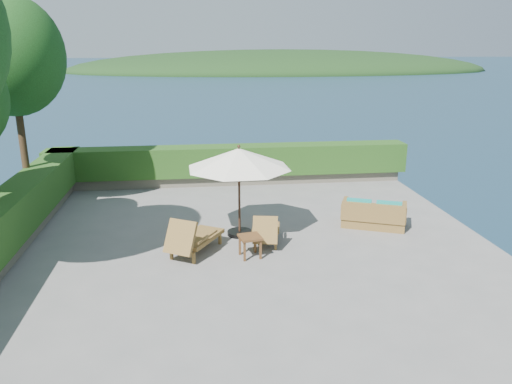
{
  "coord_description": "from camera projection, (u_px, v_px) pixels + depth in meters",
  "views": [
    {
      "loc": [
        -1.19,
        -11.29,
        4.71
      ],
      "look_at": [
        0.3,
        0.8,
        1.1
      ],
      "focal_mm": 35.0,
      "sensor_mm": 36.0,
      "label": 1
    }
  ],
  "objects": [
    {
      "name": "side_table",
      "position": [
        250.0,
        240.0,
        11.39
      ],
      "size": [
        0.57,
        0.57,
        0.52
      ],
      "rotation": [
        0.0,
        0.0,
        0.2
      ],
      "color": "brown",
      "rests_on": "ground"
    },
    {
      "name": "lounge_left",
      "position": [
        193.0,
        238.0,
        11.56
      ],
      "size": [
        1.45,
        1.8,
        0.97
      ],
      "rotation": [
        0.0,
        0.0,
        -0.54
      ],
      "color": "olive",
      "rests_on": "ground"
    },
    {
      "name": "foundation",
      "position": [
        248.0,
        301.0,
        12.66
      ],
      "size": [
        12.0,
        12.0,
        3.0
      ],
      "primitive_type": "cube",
      "color": "#4C453D",
      "rests_on": "ocean"
    },
    {
      "name": "hedge_left",
      "position": [
        3.0,
        221.0,
        11.32
      ],
      "size": [
        0.9,
        12.4,
        1.0
      ],
      "primitive_type": "cube",
      "color": "#1B4112",
      "rests_on": "planter_wall_left"
    },
    {
      "name": "tree_far",
      "position": [
        11.0,
        56.0,
        13.31
      ],
      "size": [
        2.8,
        2.8,
        6.03
      ],
      "color": "#3C2B17",
      "rests_on": "ground"
    },
    {
      "name": "ocean",
      "position": [
        248.0,
        351.0,
        13.07
      ],
      "size": [
        600.0,
        600.0,
        0.0
      ],
      "primitive_type": "plane",
      "color": "#152D41",
      "rests_on": "ground"
    },
    {
      "name": "patio_umbrella",
      "position": [
        239.0,
        159.0,
        12.29
      ],
      "size": [
        3.39,
        3.39,
        2.36
      ],
      "rotation": [
        0.0,
        0.0,
        -0.36
      ],
      "color": "black",
      "rests_on": "ground"
    },
    {
      "name": "wicker_loveseat",
      "position": [
        373.0,
        216.0,
        13.33
      ],
      "size": [
        1.86,
        1.43,
        0.82
      ],
      "rotation": [
        0.0,
        0.0,
        -0.4
      ],
      "color": "olive",
      "rests_on": "ground"
    },
    {
      "name": "planter_wall_far",
      "position": [
        231.0,
        179.0,
        17.5
      ],
      "size": [
        12.0,
        0.6,
        0.36
      ],
      "primitive_type": "cube",
      "color": "#706B5A",
      "rests_on": "ground"
    },
    {
      "name": "planter_wall_left",
      "position": [
        7.0,
        249.0,
        11.51
      ],
      "size": [
        0.6,
        12.0,
        0.36
      ],
      "primitive_type": "cube",
      "color": "#706B5A",
      "rests_on": "ground"
    },
    {
      "name": "ground",
      "position": [
        248.0,
        245.0,
        12.22
      ],
      "size": [
        12.0,
        12.0,
        0.0
      ],
      "primitive_type": "plane",
      "color": "gray",
      "rests_on": "ground"
    },
    {
      "name": "hedge_far",
      "position": [
        231.0,
        160.0,
        17.31
      ],
      "size": [
        12.4,
        0.9,
        1.0
      ],
      "primitive_type": "cube",
      "color": "#1B4112",
      "rests_on": "planter_wall_far"
    },
    {
      "name": "lounge_right",
      "position": [
        266.0,
        230.0,
        12.21
      ],
      "size": [
        0.83,
        1.51,
        0.83
      ],
      "rotation": [
        0.0,
        0.0,
        -0.18
      ],
      "color": "olive",
      "rests_on": "ground"
    },
    {
      "name": "offshore_island",
      "position": [
        281.0,
        71.0,
        149.21
      ],
      "size": [
        126.0,
        57.6,
        12.6
      ],
      "primitive_type": "ellipsoid",
      "color": "black",
      "rests_on": "ocean"
    }
  ]
}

